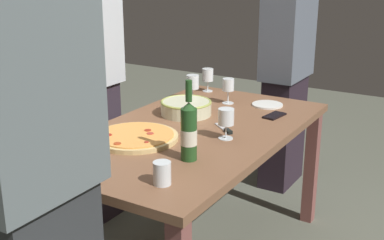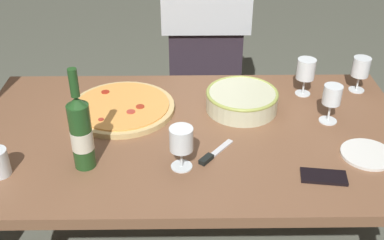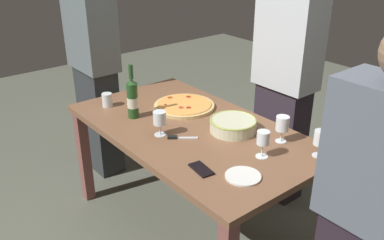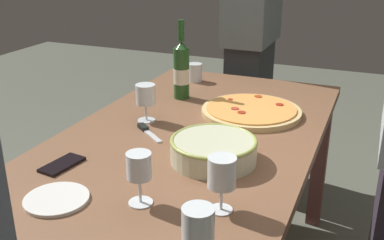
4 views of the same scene
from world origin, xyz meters
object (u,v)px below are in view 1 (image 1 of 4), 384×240
object	(u,v)px
cup_amber	(162,173)
person_host	(286,75)
person_guest_right	(36,184)
wine_glass_far_right	(208,76)
pizza_knife	(225,129)
dining_table	(192,146)
wine_bottle	(189,131)
side_plate	(267,105)
pizza	(135,137)
wine_glass_by_bottle	(193,83)
person_guest_left	(87,80)
wine_glass_far_left	(226,119)
cell_phone	(274,116)
serving_bowl	(186,107)
wine_glass_near_pizza	(228,86)

from	to	relation	value
cup_amber	person_host	world-z (taller)	person_host
person_guest_right	cup_amber	bearing A→B (deg)	-22.45
wine_glass_far_right	pizza_knife	distance (m)	0.78
dining_table	person_host	world-z (taller)	person_host
wine_bottle	side_plate	xyz separation A→B (m)	(0.94, 0.04, -0.13)
side_plate	wine_bottle	bearing A→B (deg)	-177.52
side_plate	pizza	bearing A→B (deg)	160.34
wine_glass_by_bottle	person_guest_left	world-z (taller)	person_guest_left
pizza	person_guest_right	size ratio (longest dim) A/B	0.23
wine_glass_far_left	wine_glass_far_right	world-z (taller)	same
wine_glass_far_left	cell_phone	distance (m)	0.46
serving_bowl	wine_bottle	size ratio (longest dim) A/B	0.80
wine_glass_far_left	person_guest_right	world-z (taller)	person_guest_right
serving_bowl	wine_glass_near_pizza	bearing A→B (deg)	-16.51
cup_amber	pizza_knife	distance (m)	0.69
pizza	serving_bowl	bearing A→B (deg)	0.70
wine_glass_far_left	wine_glass_near_pizza	bearing A→B (deg)	26.42
serving_bowl	cup_amber	size ratio (longest dim) A/B	3.08
pizza	wine_glass_by_bottle	distance (m)	0.75
dining_table	serving_bowl	bearing A→B (deg)	38.64
pizza_knife	person_guest_right	xyz separation A→B (m)	(-1.15, 0.07, 0.14)
dining_table	wine_glass_far_left	bearing A→B (deg)	-99.89
person_host	person_guest_right	xyz separation A→B (m)	(-2.28, -0.05, 0.10)
wine_glass_near_pizza	pizza_knife	xyz separation A→B (m)	(-0.45, -0.22, -0.10)
serving_bowl	cup_amber	bearing A→B (deg)	-153.97
person_guest_left	serving_bowl	bearing A→B (deg)	16.87
dining_table	person_guest_right	size ratio (longest dim) A/B	0.91
dining_table	serving_bowl	world-z (taller)	serving_bowl
wine_bottle	person_guest_left	xyz separation A→B (m)	(0.43, 0.96, 0.01)
wine_glass_near_pizza	cup_amber	size ratio (longest dim) A/B	1.64
serving_bowl	wine_glass_far_right	xyz separation A→B (m)	(0.50, 0.15, 0.06)
serving_bowl	wine_glass_far_left	xyz separation A→B (m)	(-0.23, -0.37, 0.06)
cup_amber	wine_glass_near_pizza	bearing A→B (deg)	15.00
person_host	dining_table	bearing A→B (deg)	0.00
wine_glass_by_bottle	cell_phone	size ratio (longest dim) A/B	1.08
wine_glass_near_pizza	person_host	bearing A→B (deg)	-7.94
wine_glass_by_bottle	person_host	xyz separation A→B (m)	(0.73, -0.31, -0.06)
serving_bowl	wine_bottle	bearing A→B (deg)	-147.10
wine_glass_by_bottle	wine_glass_far_right	distance (m)	0.23
wine_glass_by_bottle	cell_phone	bearing A→B (deg)	-95.15
wine_bottle	cell_phone	xyz separation A→B (m)	(0.76, -0.08, -0.13)
dining_table	pizza_knife	bearing A→B (deg)	-66.80
wine_glass_far_left	wine_glass_far_right	bearing A→B (deg)	35.10
wine_glass_near_pizza	pizza_knife	distance (m)	0.51
side_plate	wine_glass_by_bottle	bearing A→B (deg)	106.46
side_plate	person_guest_left	size ratio (longest dim) A/B	0.10
side_plate	person_host	world-z (taller)	person_host
cell_phone	wine_bottle	bearing A→B (deg)	-87.68
pizza_knife	cell_phone	bearing A→B (deg)	-18.97
serving_bowl	cup_amber	distance (m)	0.90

